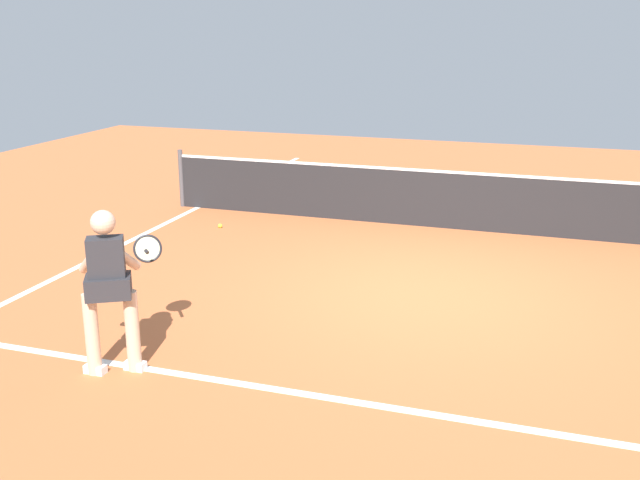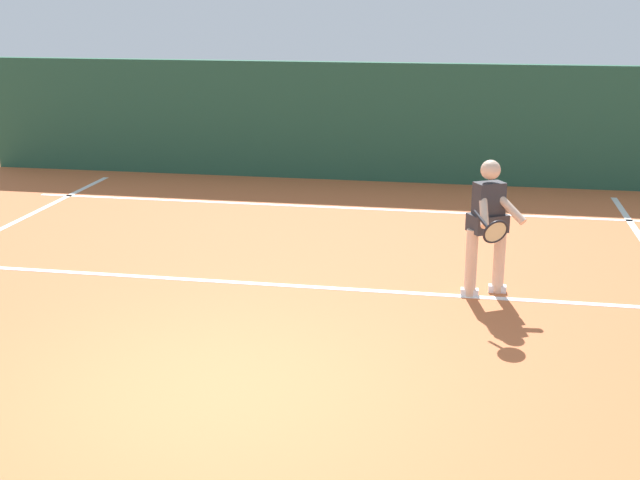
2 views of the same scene
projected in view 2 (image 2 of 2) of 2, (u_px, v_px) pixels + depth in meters
ground_plane at (206, 394)px, 7.08m from camera, size 23.71×23.71×0.00m
court_back_wall at (353, 122)px, 15.10m from camera, size 14.11×0.24×2.13m
baseline_marking at (333, 207)px, 13.33m from camera, size 10.11×0.10×0.01m
service_line_marking at (280, 285)px, 9.75m from camera, size 9.11×0.10×0.01m
tennis_player at (488, 223)px, 9.20m from camera, size 0.68×1.14×1.55m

